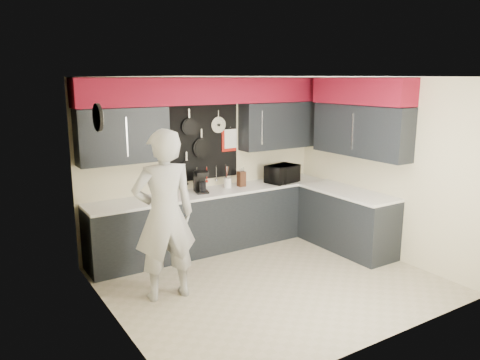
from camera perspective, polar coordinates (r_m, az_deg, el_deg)
ground at (r=6.24m, az=3.65°, el=-12.19°), size 4.00×4.00×0.00m
back_wall_assembly at (r=7.06m, az=-3.76°, el=7.62°), size 4.00×0.36×2.60m
right_wall_assembly at (r=7.14m, az=14.81°, el=6.75°), size 0.36×3.50×2.60m
left_wall_assembly at (r=4.95m, az=-15.29°, el=-2.76°), size 0.05×3.50×2.60m
base_cabinets at (r=7.21m, az=1.58°, el=-4.86°), size 3.95×2.20×0.92m
microwave at (r=7.63m, az=5.17°, el=0.76°), size 0.58×0.46×0.29m
knife_block at (r=7.33m, az=0.17°, el=0.13°), size 0.11×0.11×0.24m
utensil_crock at (r=7.25m, az=-1.52°, el=-0.36°), size 0.12×0.12×0.15m
coffee_maker at (r=6.95m, az=-4.79°, el=-0.17°), size 0.23×0.26×0.32m
person at (r=5.53m, az=-9.19°, el=-4.30°), size 0.80×0.58×2.04m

